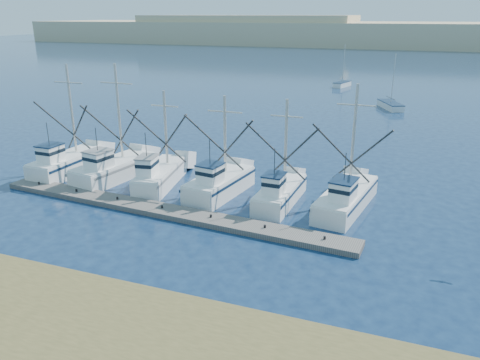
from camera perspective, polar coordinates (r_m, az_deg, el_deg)
name	(u,v)px	position (r m, az deg, el deg)	size (l,w,h in m)	color
ground	(228,273)	(26.58, -1.52, -11.24)	(500.00, 500.00, 0.00)	#0D203D
floating_dock	(162,210)	(34.39, -9.47, -3.67)	(28.67, 1.91, 0.38)	slate
dune_ridge	(400,34)	(231.48, 18.94, 16.47)	(360.00, 60.00, 10.00)	tan
trawler_fleet	(183,178)	(38.39, -6.99, 0.21)	(28.10, 8.71, 9.74)	white
sailboat_near	(390,105)	(75.47, 17.86, 8.65)	(4.34, 6.46, 8.10)	white
sailboat_far	(342,84)	(96.43, 12.34, 11.34)	(2.99, 5.40, 8.10)	white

